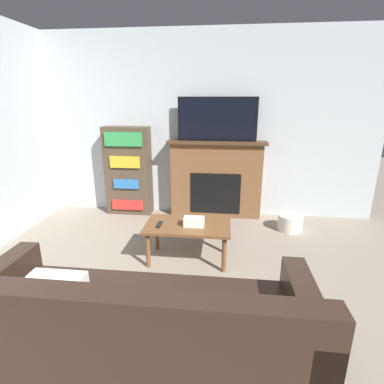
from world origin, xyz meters
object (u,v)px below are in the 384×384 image
(bookshelf, at_px, (128,171))
(couch, at_px, (139,332))
(tv, at_px, (217,119))
(storage_basket, at_px, (290,222))
(coffee_table, at_px, (188,229))
(fireplace, at_px, (216,179))

(bookshelf, bearing_deg, couch, -71.07)
(tv, distance_m, bookshelf, 1.57)
(bookshelf, distance_m, storage_basket, 2.52)
(coffee_table, height_order, storage_basket, coffee_table)
(tv, height_order, coffee_table, tv)
(bookshelf, xyz_separation_m, storage_basket, (2.42, -0.42, -0.57))
(tv, distance_m, storage_basket, 1.77)
(tv, bearing_deg, couch, -97.90)
(fireplace, relative_size, couch, 0.65)
(couch, distance_m, bookshelf, 3.01)
(fireplace, height_order, storage_basket, fireplace)
(fireplace, height_order, bookshelf, bookshelf)
(tv, xyz_separation_m, storage_basket, (1.06, -0.42, -1.36))
(tv, relative_size, bookshelf, 0.84)
(fireplace, bearing_deg, couch, -97.85)
(storage_basket, bearing_deg, fireplace, 157.39)
(bookshelf, height_order, storage_basket, bookshelf)
(fireplace, height_order, tv, tv)
(fireplace, xyz_separation_m, bookshelf, (-1.36, -0.02, 0.10))
(bookshelf, relative_size, storage_basket, 4.03)
(coffee_table, relative_size, bookshelf, 0.69)
(fireplace, bearing_deg, bookshelf, -179.04)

